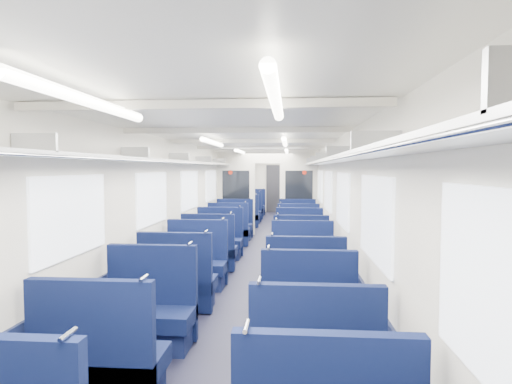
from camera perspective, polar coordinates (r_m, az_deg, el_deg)
floor at (r=9.16m, az=0.56°, el=-8.52°), size 2.80×18.00×0.01m
ceiling at (r=8.98m, az=0.57°, el=6.32°), size 2.80×18.00×0.01m
wall_left at (r=9.20m, az=-8.16°, el=-1.11°), size 0.02×18.00×2.35m
dado_left at (r=9.30m, az=-8.03°, el=-6.18°), size 0.03×17.90×0.70m
wall_right at (r=9.01m, az=9.49°, el=-1.21°), size 0.02×18.00×2.35m
dado_right at (r=9.10m, az=9.35°, el=-6.39°), size 0.03×17.90×0.70m
wall_far at (r=17.97m, az=2.61°, el=1.02°), size 2.80×0.02×2.35m
luggage_rack_left at (r=9.14m, az=-7.06°, el=3.88°), size 0.36×17.40×0.18m
luggage_rack_right at (r=8.97m, az=8.34°, el=3.88°), size 0.36×17.40×0.18m
windows at (r=8.52m, az=0.35°, el=0.24°), size 2.78×15.60×0.75m
ceiling_fittings at (r=8.72m, az=0.45°, el=6.02°), size 2.70×16.06×0.11m
end_door at (r=17.92m, az=2.60°, el=0.45°), size 0.75×0.06×2.00m
bulkhead at (r=11.76m, az=1.53°, el=0.14°), size 2.80×0.10×2.35m
seat_4 at (r=3.74m, az=-20.35°, el=-21.16°), size 0.96×0.53×1.08m
seat_5 at (r=3.45m, az=7.99°, el=-23.18°), size 0.96×0.53×1.08m
seat_6 at (r=4.73m, az=-14.25°, el=-15.78°), size 0.96×0.53×1.08m
seat_7 at (r=4.36m, az=7.20°, el=-17.38°), size 0.96×0.53×1.08m
seat_8 at (r=5.77m, az=-10.51°, el=-12.24°), size 0.96×0.53×1.08m
seat_9 at (r=5.41m, az=6.66°, el=-13.26°), size 0.96×0.53×1.08m
seat_10 at (r=6.78m, az=-8.10°, el=-9.87°), size 0.96×0.53×1.08m
seat_11 at (r=6.64m, az=6.27°, el=-10.14°), size 0.96×0.53×1.08m
seat_12 at (r=7.84m, az=-6.30°, el=-8.07°), size 0.96×0.53×1.08m
seat_13 at (r=7.65m, az=6.05°, el=-8.36°), size 0.96×0.53×1.08m
seat_14 at (r=8.87m, az=-4.98°, el=-6.74°), size 0.96×0.53×1.08m
seat_15 at (r=8.75m, az=5.88°, el=-6.89°), size 0.96×0.53×1.08m
seat_16 at (r=10.21m, az=-3.69°, el=-5.42°), size 0.96×0.53×1.08m
seat_17 at (r=9.98m, az=5.72°, el=-5.63°), size 0.96×0.53×1.08m
seat_18 at (r=11.19m, az=-2.94°, el=-4.66°), size 0.96×0.53×1.08m
seat_19 at (r=11.20m, az=5.61°, el=-4.66°), size 0.96×0.53×1.08m
seat_20 at (r=13.35m, az=-1.70°, el=-3.37°), size 0.96×0.53×1.08m
seat_21 at (r=13.15m, az=5.46°, el=-3.49°), size 0.96×0.53×1.08m
seat_22 at (r=14.47m, az=-1.20°, el=-2.86°), size 0.96×0.53×1.08m
seat_23 at (r=14.34m, az=5.40°, el=-2.93°), size 0.96×0.53×1.08m
seat_24 at (r=15.45m, az=-0.83°, el=-2.47°), size 0.96×0.53×1.08m
seat_25 at (r=15.55m, az=5.34°, el=-2.45°), size 0.96×0.53×1.08m
seat_26 at (r=16.62m, az=-0.44°, el=-2.07°), size 0.96×0.53×1.08m
seat_27 at (r=16.53m, az=5.30°, el=-2.11°), size 0.96×0.53×1.08m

